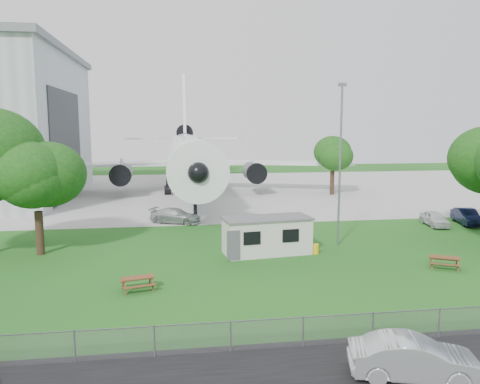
{
  "coord_description": "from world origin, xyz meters",
  "views": [
    {
      "loc": [
        -4.18,
        -27.08,
        9.0
      ],
      "look_at": [
        0.93,
        8.0,
        4.0
      ],
      "focal_mm": 35.0,
      "sensor_mm": 36.0,
      "label": 1
    }
  ],
  "objects": [
    {
      "name": "ground",
      "position": [
        0.0,
        0.0,
        0.0
      ],
      "size": [
        160.0,
        160.0,
        0.0
      ],
      "primitive_type": "plane",
      "color": "#296D1E"
    },
    {
      "name": "concrete_apron",
      "position": [
        0.0,
        38.0,
        0.01
      ],
      "size": [
        120.0,
        46.0,
        0.03
      ],
      "primitive_type": "cube",
      "color": "#B7B7B2",
      "rests_on": "ground"
    },
    {
      "name": "airliner",
      "position": [
        -2.0,
        35.86,
        5.27
      ],
      "size": [
        46.36,
        47.73,
        17.69
      ],
      "color": "white",
      "rests_on": "ground"
    },
    {
      "name": "site_cabin",
      "position": [
        2.4,
        4.74,
        1.31
      ],
      "size": [
        6.9,
        3.48,
        2.62
      ],
      "color": "beige",
      "rests_on": "ground"
    },
    {
      "name": "picnic_west",
      "position": [
        -6.19,
        -1.67,
        0.0
      ],
      "size": [
        2.12,
        1.91,
        0.76
      ],
      "primitive_type": null,
      "rotation": [
        0.0,
        0.0,
        0.26
      ],
      "color": "brown",
      "rests_on": "ground"
    },
    {
      "name": "picnic_east",
      "position": [
        12.91,
        -0.36,
        0.0
      ],
      "size": [
        2.29,
        2.16,
        0.76
      ],
      "primitive_type": null,
      "rotation": [
        0.0,
        0.0,
        -0.48
      ],
      "color": "brown",
      "rests_on": "ground"
    },
    {
      "name": "fence",
      "position": [
        0.0,
        -9.5,
        0.0
      ],
      "size": [
        58.0,
        0.04,
        1.3
      ],
      "primitive_type": "cube",
      "color": "gray",
      "rests_on": "ground"
    },
    {
      "name": "lamp_mast",
      "position": [
        8.2,
        6.2,
        6.0
      ],
      "size": [
        0.16,
        0.16,
        12.0
      ],
      "primitive_type": "cylinder",
      "color": "slate",
      "rests_on": "ground"
    },
    {
      "name": "tree_west_small",
      "position": [
        -13.51,
        6.8,
        5.32
      ],
      "size": [
        5.8,
        5.8,
        8.24
      ],
      "color": "#382619",
      "rests_on": "ground"
    },
    {
      "name": "tree_far_apron",
      "position": [
        16.67,
        31.71,
        5.46
      ],
      "size": [
        5.72,
        5.72,
        8.34
      ],
      "color": "#382619",
      "rests_on": "ground"
    },
    {
      "name": "car_centre_sedan",
      "position": [
        4.26,
        -12.43,
        0.76
      ],
      "size": [
        4.84,
        2.7,
        1.51
      ],
      "primitive_type": "imported",
      "rotation": [
        0.0,
        0.0,
        1.32
      ],
      "color": "silver",
      "rests_on": "ground"
    },
    {
      "name": "car_ne_hatch",
      "position": [
        19.34,
        11.62,
        0.66
      ],
      "size": [
        2.05,
        4.07,
        1.33
      ],
      "primitive_type": "imported",
      "rotation": [
        0.0,
        0.0,
        -0.13
      ],
      "color": "silver",
      "rests_on": "ground"
    },
    {
      "name": "car_ne_sedan",
      "position": [
        22.68,
        11.87,
        0.71
      ],
      "size": [
        2.45,
        4.57,
        1.43
      ],
      "primitive_type": "imported",
      "rotation": [
        0.0,
        0.0,
        -0.23
      ],
      "color": "black",
      "rests_on": "ground"
    },
    {
      "name": "car_apron_van",
      "position": [
        -3.96,
        16.25,
        0.69
      ],
      "size": [
        5.15,
        3.62,
        1.39
      ],
      "primitive_type": "imported",
      "rotation": [
        0.0,
        0.0,
        1.18
      ],
      "color": "#AFB2B6",
      "rests_on": "ground"
    }
  ]
}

